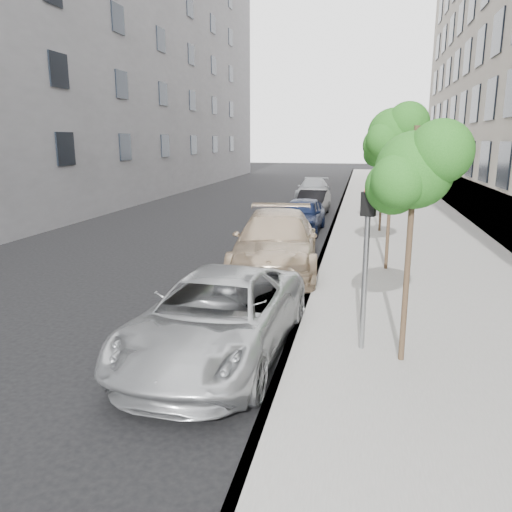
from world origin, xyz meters
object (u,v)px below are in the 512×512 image
(tree_mid, at_px, (395,134))
(signal_pole, at_px, (366,248))
(sedan_blue, at_px, (302,215))
(tree_far, at_px, (385,147))
(minivan, at_px, (217,317))
(sedan_rear, at_px, (313,189))
(tree_near, at_px, (416,170))
(suv, at_px, (276,242))
(sedan_black, at_px, (313,203))

(tree_mid, relative_size, signal_pole, 1.60)
(tree_mid, distance_m, sedan_blue, 7.90)
(tree_far, xyz_separation_m, minivan, (-3.33, -13.19, -2.87))
(minivan, height_order, sedan_blue, minivan)
(sedan_blue, distance_m, sedan_rear, 11.99)
(tree_near, distance_m, signal_pole, 1.62)
(suv, relative_size, sedan_blue, 1.41)
(tree_near, distance_m, sedan_blue, 13.54)
(tree_far, distance_m, sedan_black, 6.42)
(tree_far, bearing_deg, suv, -115.93)
(tree_near, xyz_separation_m, signal_pole, (-0.71, 0.37, -1.40))
(tree_far, height_order, sedan_black, tree_far)
(tree_near, distance_m, suv, 7.45)
(tree_near, relative_size, signal_pole, 1.36)
(tree_mid, bearing_deg, minivan, -116.44)
(tree_near, bearing_deg, tree_far, 90.00)
(tree_far, height_order, signal_pole, tree_far)
(sedan_black, bearing_deg, tree_near, -75.86)
(minivan, distance_m, sedan_black, 17.82)
(tree_far, relative_size, sedan_black, 1.07)
(tree_mid, distance_m, tree_far, 6.51)
(tree_mid, distance_m, sedan_rear, 19.05)
(tree_near, xyz_separation_m, sedan_blue, (-3.33, 12.85, -2.70))
(sedan_black, bearing_deg, sedan_blue, -86.55)
(signal_pole, distance_m, sedan_blue, 12.82)
(tree_near, relative_size, sedan_blue, 0.95)
(tree_mid, distance_m, minivan, 8.17)
(tree_mid, relative_size, tree_far, 1.11)
(tree_mid, distance_m, sedan_black, 12.10)
(sedan_rear, bearing_deg, sedan_blue, -86.32)
(tree_far, distance_m, sedan_rear, 12.82)
(sedan_blue, bearing_deg, tree_near, -73.82)
(tree_near, distance_m, tree_mid, 6.53)
(tree_mid, relative_size, minivan, 0.89)
(tree_near, bearing_deg, sedan_rear, 99.18)
(tree_near, distance_m, tree_far, 13.00)
(sedan_black, bearing_deg, tree_mid, -69.90)
(tree_near, height_order, suv, tree_near)
(tree_far, xyz_separation_m, sedan_rear, (-4.01, 11.82, -2.93))
(tree_mid, xyz_separation_m, minivan, (-3.33, -6.69, -3.31))
(sedan_blue, bearing_deg, sedan_rear, 94.93)
(tree_far, distance_m, sedan_blue, 4.41)
(tree_far, height_order, sedan_blue, tree_far)
(suv, height_order, sedan_black, suv)
(tree_mid, relative_size, sedan_black, 1.19)
(minivan, bearing_deg, sedan_rear, 94.49)
(minivan, xyz_separation_m, suv, (0.00, 6.35, 0.13))
(minivan, bearing_deg, tree_near, 6.21)
(sedan_blue, height_order, sedan_rear, sedan_blue)
(tree_far, xyz_separation_m, suv, (-3.33, -6.84, -2.74))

